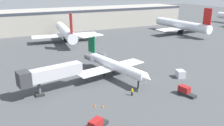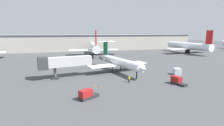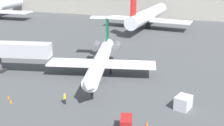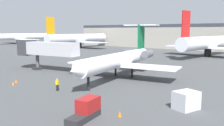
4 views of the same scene
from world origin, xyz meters
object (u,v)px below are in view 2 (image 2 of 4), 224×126
at_px(jet_bridge, 62,62).
at_px(traffic_cone_mid, 179,80).
at_px(baggage_tug_lead, 177,81).
at_px(cargo_container_uld, 177,72).
at_px(traffic_cone_near, 94,85).
at_px(baggage_tug_trailing, 87,95).
at_px(regional_jet, 118,61).
at_px(parked_airliner_east_mid, 188,46).
at_px(traffic_cone_far, 100,86).
at_px(ground_crew_marshaller, 129,79).
at_px(parked_airliner_centre, 94,47).

bearing_deg(jet_bridge, traffic_cone_mid, -22.10).
relative_size(baggage_tug_lead, cargo_container_uld, 1.45).
xyz_separation_m(baggage_tug_lead, traffic_cone_near, (-19.61, 3.85, -0.56)).
relative_size(baggage_tug_trailing, cargo_container_uld, 1.43).
xyz_separation_m(regional_jet, baggage_tug_trailing, (-12.88, -21.05, -2.47)).
bearing_deg(baggage_tug_lead, regional_jet, 118.06).
bearing_deg(traffic_cone_near, parked_airliner_east_mid, 37.08).
bearing_deg(baggage_tug_lead, cargo_container_uld, 54.37).
relative_size(jet_bridge, traffic_cone_near, 26.39).
bearing_deg(baggage_tug_trailing, regional_jet, 58.55).
bearing_deg(traffic_cone_far, traffic_cone_mid, -0.94).
distance_m(baggage_tug_trailing, traffic_cone_far, 7.35).
xyz_separation_m(baggage_tug_lead, cargo_container_uld, (6.11, 8.52, 0.11)).
bearing_deg(cargo_container_uld, regional_jet, 149.76).
xyz_separation_m(regional_jet, ground_crew_marshaller, (-1.20, -12.70, -2.45)).
bearing_deg(traffic_cone_mid, regional_jet, 127.09).
xyz_separation_m(jet_bridge, baggage_tug_lead, (26.53, -13.99, -3.56)).
bearing_deg(traffic_cone_far, cargo_container_uld, 13.38).
bearing_deg(parked_airliner_east_mid, parked_airliner_centre, 172.24).
bearing_deg(cargo_container_uld, parked_airliner_east_mid, 48.31).
height_order(regional_jet, baggage_tug_trailing, regional_jet).
bearing_deg(ground_crew_marshaller, traffic_cone_mid, -11.02).
distance_m(ground_crew_marshaller, baggage_tug_trailing, 14.36).
distance_m(baggage_tug_trailing, cargo_container_uld, 30.78).
relative_size(cargo_container_uld, traffic_cone_far, 5.27).
bearing_deg(regional_jet, cargo_container_uld, -30.24).
bearing_deg(parked_airliner_east_mid, jet_bridge, -151.41).
height_order(traffic_cone_far, parked_airliner_centre, parked_airliner_centre).
relative_size(traffic_cone_near, parked_airliner_centre, 0.02).
bearing_deg(parked_airliner_east_mid, traffic_cone_mid, -130.74).
height_order(ground_crew_marshaller, traffic_cone_mid, ground_crew_marshaller).
distance_m(cargo_container_uld, traffic_cone_near, 26.15).
bearing_deg(jet_bridge, parked_airliner_east_mid, 28.59).
height_order(cargo_container_uld, traffic_cone_mid, cargo_container_uld).
height_order(baggage_tug_lead, traffic_cone_far, baggage_tug_lead).
height_order(regional_jet, parked_airliner_centre, parked_airliner_centre).
xyz_separation_m(cargo_container_uld, traffic_cone_far, (-24.47, -5.82, -0.68)).
bearing_deg(baggage_tug_trailing, traffic_cone_far, 58.22).
bearing_deg(parked_airliner_centre, traffic_cone_near, -100.22).
distance_m(jet_bridge, parked_airliner_east_mid, 83.01).
height_order(jet_bridge, traffic_cone_far, jet_bridge).
relative_size(ground_crew_marshaller, parked_airliner_east_mid, 0.05).
bearing_deg(ground_crew_marshaller, cargo_container_uld, 12.51).
bearing_deg(parked_airliner_centre, baggage_tug_trailing, -101.31).
height_order(baggage_tug_trailing, traffic_cone_far, baggage_tug_trailing).
distance_m(baggage_tug_trailing, traffic_cone_mid, 25.05).
bearing_deg(regional_jet, parked_airliner_centre, 89.89).
xyz_separation_m(cargo_container_uld, traffic_cone_mid, (-3.98, -6.16, -0.68)).
bearing_deg(ground_crew_marshaller, parked_airliner_centre, 88.70).
bearing_deg(parked_airliner_centre, traffic_cone_mid, -79.07).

